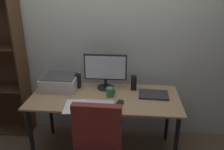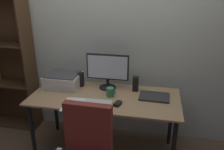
{
  "view_description": "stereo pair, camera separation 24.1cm",
  "coord_description": "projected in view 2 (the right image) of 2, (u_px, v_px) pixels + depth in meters",
  "views": [
    {
      "loc": [
        0.29,
        -2.24,
        1.88
      ],
      "look_at": [
        0.08,
        0.0,
        0.99
      ],
      "focal_mm": 36.79,
      "sensor_mm": 36.0,
      "label": 1
    },
    {
      "loc": [
        0.53,
        -2.2,
        1.88
      ],
      "look_at": [
        0.08,
        0.0,
        0.99
      ],
      "focal_mm": 36.79,
      "sensor_mm": 36.0,
      "label": 2
    }
  ],
  "objects": [
    {
      "name": "mouse",
      "position": [
        118.0,
        104.0,
        2.33
      ],
      "size": [
        0.08,
        0.11,
        0.03
      ],
      "primitive_type": "cube",
      "rotation": [
        0.0,
        0.0,
        -0.28
      ],
      "color": "black",
      "rests_on": "desk"
    },
    {
      "name": "desk",
      "position": [
        105.0,
        103.0,
        2.55
      ],
      "size": [
        1.63,
        0.72,
        0.74
      ],
      "color": "tan",
      "rests_on": "ground"
    },
    {
      "name": "printer",
      "position": [
        63.0,
        80.0,
        2.74
      ],
      "size": [
        0.4,
        0.34,
        0.16
      ],
      "color": "silver",
      "rests_on": "desk"
    },
    {
      "name": "monitor",
      "position": [
        108.0,
        69.0,
        2.64
      ],
      "size": [
        0.49,
        0.2,
        0.41
      ],
      "color": "black",
      "rests_on": "desk"
    },
    {
      "name": "paper_sheet",
      "position": [
        73.0,
        104.0,
        2.35
      ],
      "size": [
        0.24,
        0.31,
        0.0
      ],
      "primitive_type": "cube",
      "rotation": [
        0.0,
        0.0,
        0.1
      ],
      "color": "white",
      "rests_on": "desk"
    },
    {
      "name": "speaker_right",
      "position": [
        136.0,
        84.0,
        2.63
      ],
      "size": [
        0.06,
        0.07,
        0.17
      ],
      "primitive_type": "cube",
      "color": "black",
      "rests_on": "desk"
    },
    {
      "name": "back_wall",
      "position": [
        114.0,
        36.0,
        2.8
      ],
      "size": [
        6.4,
        0.1,
        2.6
      ],
      "primitive_type": "cube",
      "color": "beige",
      "rests_on": "ground"
    },
    {
      "name": "ground_plane",
      "position": [
        105.0,
        150.0,
        2.79
      ],
      "size": [
        12.0,
        12.0,
        0.0
      ],
      "primitive_type": "plane",
      "color": "brown"
    },
    {
      "name": "bookshelf",
      "position": [
        6.0,
        64.0,
        3.06
      ],
      "size": [
        0.72,
        0.28,
        1.81
      ],
      "color": "#4C331E",
      "rests_on": "ground"
    },
    {
      "name": "laptop",
      "position": [
        154.0,
        97.0,
        2.49
      ],
      "size": [
        0.33,
        0.24,
        0.02
      ],
      "primitive_type": "cube",
      "rotation": [
        0.0,
        0.0,
        -0.04
      ],
      "color": "#2D2D30",
      "rests_on": "desk"
    },
    {
      "name": "keyboard",
      "position": [
        98.0,
        102.0,
        2.37
      ],
      "size": [
        0.29,
        0.12,
        0.02
      ],
      "primitive_type": "cube",
      "rotation": [
        0.0,
        0.0,
        0.04
      ],
      "color": "silver",
      "rests_on": "desk"
    },
    {
      "name": "coffee_mug",
      "position": [
        110.0,
        92.0,
        2.5
      ],
      "size": [
        0.1,
        0.08,
        0.1
      ],
      "color": "#387F51",
      "rests_on": "desk"
    },
    {
      "name": "speaker_left",
      "position": [
        81.0,
        79.0,
        2.75
      ],
      "size": [
        0.06,
        0.07,
        0.17
      ],
      "primitive_type": "cube",
      "color": "black",
      "rests_on": "desk"
    }
  ]
}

